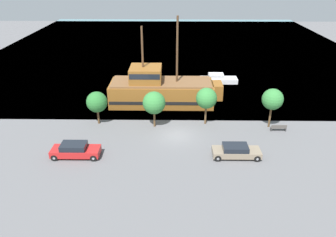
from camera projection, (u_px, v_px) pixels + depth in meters
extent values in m
plane|color=#5B5B5E|center=(177.00, 135.00, 37.94)|extent=(160.00, 160.00, 0.00)
plane|color=slate|center=(175.00, 46.00, 77.59)|extent=(80.00, 80.00, 0.00)
cube|color=brown|center=(161.00, 93.00, 45.90)|extent=(14.22, 5.21, 3.04)
cube|color=black|center=(162.00, 96.00, 46.10)|extent=(13.94, 5.29, 0.45)
cube|color=brown|center=(217.00, 90.00, 45.60)|extent=(1.40, 2.86, 2.13)
cube|color=brown|center=(161.00, 82.00, 45.19)|extent=(13.66, 4.79, 0.25)
cube|color=brown|center=(146.00, 74.00, 44.72)|extent=(4.27, 4.16, 2.01)
cube|color=black|center=(146.00, 72.00, 44.59)|extent=(4.05, 4.22, 0.72)
cylinder|color=#4C331E|center=(177.00, 50.00, 43.21)|extent=(0.28, 0.28, 8.74)
cylinder|color=#4C331E|center=(142.00, 55.00, 43.55)|extent=(0.28, 0.28, 7.43)
cube|color=silver|center=(219.00, 80.00, 54.40)|extent=(6.08, 2.15, 0.79)
cube|color=silver|center=(216.00, 76.00, 54.08)|extent=(2.43, 1.68, 0.69)
cube|color=black|center=(220.00, 76.00, 54.07)|extent=(0.12, 1.51, 0.55)
cube|color=#B21E1E|center=(76.00, 151.00, 33.59)|extent=(4.93, 1.88, 0.69)
cube|color=black|center=(74.00, 146.00, 33.32)|extent=(2.56, 1.69, 0.56)
cylinder|color=black|center=(93.00, 158.00, 32.92)|extent=(0.69, 0.22, 0.69)
cylinder|color=gray|center=(93.00, 158.00, 32.92)|extent=(0.26, 0.25, 0.26)
cylinder|color=black|center=(97.00, 149.00, 34.44)|extent=(0.69, 0.22, 0.69)
cylinder|color=gray|center=(97.00, 149.00, 34.44)|extent=(0.26, 0.25, 0.26)
cylinder|color=black|center=(54.00, 158.00, 32.97)|extent=(0.69, 0.22, 0.69)
cylinder|color=gray|center=(54.00, 158.00, 32.97)|extent=(0.26, 0.25, 0.26)
cylinder|color=black|center=(60.00, 149.00, 34.50)|extent=(0.69, 0.22, 0.69)
cylinder|color=gray|center=(60.00, 149.00, 34.50)|extent=(0.26, 0.25, 0.26)
cube|color=#7F705B|center=(236.00, 152.00, 33.53)|extent=(4.89, 1.85, 0.60)
cube|color=black|center=(235.00, 148.00, 33.29)|extent=(2.54, 1.66, 0.51)
cylinder|color=black|center=(257.00, 159.00, 32.84)|extent=(0.68, 0.22, 0.68)
cylinder|color=gray|center=(257.00, 159.00, 32.84)|extent=(0.26, 0.25, 0.26)
cylinder|color=black|center=(254.00, 150.00, 34.35)|extent=(0.68, 0.22, 0.68)
cylinder|color=gray|center=(254.00, 150.00, 34.35)|extent=(0.26, 0.25, 0.26)
cylinder|color=black|center=(218.00, 158.00, 32.90)|extent=(0.68, 0.22, 0.68)
cylinder|color=gray|center=(218.00, 158.00, 32.90)|extent=(0.26, 0.25, 0.26)
cylinder|color=black|center=(216.00, 150.00, 34.40)|extent=(0.68, 0.22, 0.68)
cylinder|color=gray|center=(216.00, 150.00, 34.40)|extent=(0.26, 0.25, 0.26)
cylinder|color=yellow|center=(226.00, 147.00, 35.00)|extent=(0.22, 0.22, 0.56)
sphere|color=yellow|center=(226.00, 144.00, 34.85)|extent=(0.25, 0.25, 0.25)
cylinder|color=yellow|center=(225.00, 147.00, 34.99)|extent=(0.10, 0.09, 0.09)
cylinder|color=yellow|center=(228.00, 147.00, 34.99)|extent=(0.10, 0.09, 0.09)
cube|color=#4C4742|center=(278.00, 128.00, 38.78)|extent=(1.81, 0.45, 0.05)
cube|color=#4C4742|center=(279.00, 127.00, 38.51)|extent=(1.81, 0.06, 0.40)
cube|color=#2D2D2D|center=(271.00, 129.00, 38.89)|extent=(0.12, 0.36, 0.40)
cube|color=#2D2D2D|center=(285.00, 129.00, 38.87)|extent=(0.12, 0.36, 0.40)
cylinder|color=brown|center=(98.00, 117.00, 40.37)|extent=(0.24, 0.24, 1.80)
sphere|color=#286B2D|center=(97.00, 102.00, 39.52)|extent=(2.53, 2.53, 2.53)
cylinder|color=brown|center=(154.00, 119.00, 39.59)|extent=(0.24, 0.24, 1.97)
sphere|color=#337A38|center=(154.00, 103.00, 38.66)|extent=(2.71, 2.71, 2.71)
cylinder|color=brown|center=(206.00, 115.00, 40.21)|extent=(0.24, 0.24, 2.32)
sphere|color=#337A38|center=(206.00, 98.00, 39.24)|extent=(2.54, 2.54, 2.54)
cylinder|color=brown|center=(270.00, 117.00, 39.37)|extent=(0.24, 0.24, 2.56)
sphere|color=#337A38|center=(273.00, 99.00, 38.36)|extent=(2.50, 2.50, 2.50)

